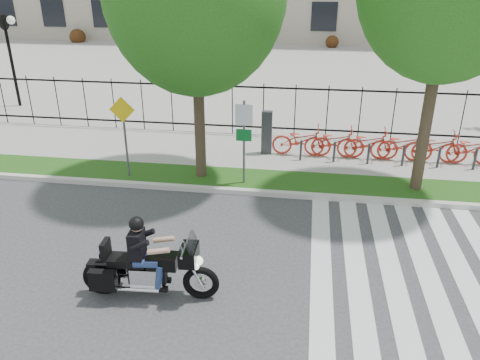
# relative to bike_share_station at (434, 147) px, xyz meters

# --- Properties ---
(ground) EXTENTS (120.00, 120.00, 0.00)m
(ground) POSITION_rel_bike_share_station_xyz_m (-5.88, -7.20, -0.68)
(ground) COLOR #353537
(ground) RESTS_ON ground
(curb) EXTENTS (60.00, 0.20, 0.15)m
(curb) POSITION_rel_bike_share_station_xyz_m (-5.88, -3.10, -0.61)
(curb) COLOR beige
(curb) RESTS_ON ground
(grass_verge) EXTENTS (60.00, 1.50, 0.15)m
(grass_verge) POSITION_rel_bike_share_station_xyz_m (-5.88, -2.25, -0.61)
(grass_verge) COLOR #1D4812
(grass_verge) RESTS_ON ground
(sidewalk) EXTENTS (60.00, 3.50, 0.15)m
(sidewalk) POSITION_rel_bike_share_station_xyz_m (-5.88, 0.25, -0.61)
(sidewalk) COLOR gray
(sidewalk) RESTS_ON ground
(plaza) EXTENTS (80.00, 34.00, 0.10)m
(plaza) POSITION_rel_bike_share_station_xyz_m (-5.88, 17.80, -0.63)
(plaza) COLOR gray
(plaza) RESTS_ON ground
(crosswalk_stripes) EXTENTS (5.70, 8.00, 0.01)m
(crosswalk_stripes) POSITION_rel_bike_share_station_xyz_m (-1.05, -7.20, -0.67)
(crosswalk_stripes) COLOR silver
(crosswalk_stripes) RESTS_ON ground
(iron_fence) EXTENTS (30.00, 0.06, 2.00)m
(iron_fence) POSITION_rel_bike_share_station_xyz_m (-5.88, 2.00, 0.47)
(iron_fence) COLOR black
(iron_fence) RESTS_ON sidewalk
(lamp_post_left) EXTENTS (1.06, 0.70, 4.25)m
(lamp_post_left) POSITION_rel_bike_share_station_xyz_m (-17.88, 4.80, 2.52)
(lamp_post_left) COLOR black
(lamp_post_left) RESTS_ON ground
(bike_share_station) EXTENTS (11.18, 0.89, 1.50)m
(bike_share_station) POSITION_rel_bike_share_station_xyz_m (0.00, 0.00, 0.00)
(bike_share_station) COLOR #2D2D33
(bike_share_station) RESTS_ON sidewalk
(sign_pole_regulatory) EXTENTS (0.50, 0.09, 2.50)m
(sign_pole_regulatory) POSITION_rel_bike_share_station_xyz_m (-5.96, -2.62, 1.06)
(sign_pole_regulatory) COLOR #59595B
(sign_pole_regulatory) RESTS_ON grass_verge
(sign_pole_warning) EXTENTS (0.78, 0.09, 2.49)m
(sign_pole_warning) POSITION_rel_bike_share_station_xyz_m (-9.57, -2.62, 1.06)
(sign_pole_warning) COLOR #59595B
(sign_pole_warning) RESTS_ON grass_verge
(motorcycle_rider) EXTENTS (2.75, 0.83, 2.12)m
(motorcycle_rider) POSITION_rel_bike_share_station_xyz_m (-7.06, -8.01, 0.02)
(motorcycle_rider) COLOR black
(motorcycle_rider) RESTS_ON ground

